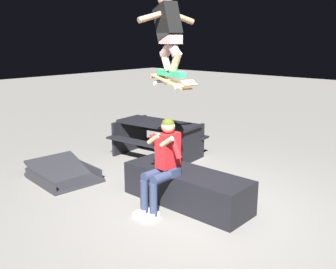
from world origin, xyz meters
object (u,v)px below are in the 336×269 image
object	(u,v)px
person_sitting_on_ledge	(163,160)
skater_airborne	(168,31)
kicker_ramp	(64,176)
skateboard	(171,82)
picnic_table_back	(158,134)
ledge_box_main	(186,187)

from	to	relation	value
person_sitting_on_ledge	skater_airborne	size ratio (longest dim) A/B	1.20
skater_airborne	kicker_ramp	world-z (taller)	skater_airborne
skateboard	picnic_table_back	distance (m)	2.74
person_sitting_on_ledge	kicker_ramp	bearing A→B (deg)	6.68
picnic_table_back	skateboard	bearing A→B (deg)	137.57
person_sitting_on_ledge	kicker_ramp	world-z (taller)	person_sitting_on_ledge
ledge_box_main	picnic_table_back	xyz separation A→B (m)	(1.93, -1.44, 0.24)
kicker_ramp	picnic_table_back	world-z (taller)	picnic_table_back
skateboard	skater_airborne	bearing A→B (deg)	-16.55
skater_airborne	ledge_box_main	bearing A→B (deg)	-145.74
person_sitting_on_ledge	skateboard	size ratio (longest dim) A/B	1.30
kicker_ramp	ledge_box_main	bearing A→B (deg)	-163.99
kicker_ramp	picnic_table_back	bearing A→B (deg)	-99.04
skateboard	kicker_ramp	world-z (taller)	skateboard
skateboard	picnic_table_back	size ratio (longest dim) A/B	0.57
skater_airborne	picnic_table_back	world-z (taller)	skater_airborne
kicker_ramp	picnic_table_back	size ratio (longest dim) A/B	0.72
skateboard	ledge_box_main	bearing A→B (deg)	-135.20
person_sitting_on_ledge	skater_airborne	bearing A→B (deg)	-65.15
person_sitting_on_ledge	picnic_table_back	bearing A→B (deg)	-45.28
ledge_box_main	person_sitting_on_ledge	size ratio (longest dim) A/B	1.50
ledge_box_main	kicker_ramp	xyz separation A→B (m)	(2.27, 0.65, -0.19)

